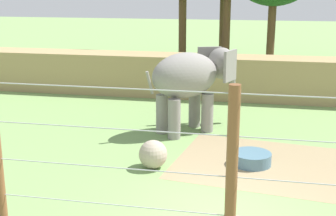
{
  "coord_description": "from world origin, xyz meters",
  "views": [
    {
      "loc": [
        0.6,
        -9.39,
        4.94
      ],
      "look_at": [
        -2.06,
        3.68,
        1.4
      ],
      "focal_mm": 49.62,
      "sensor_mm": 36.0,
      "label": 1
    }
  ],
  "objects": [
    {
      "name": "ground_plane",
      "position": [
        0.0,
        0.0,
        0.0
      ],
      "size": [
        120.0,
        120.0,
        0.0
      ],
      "primitive_type": "plane",
      "color": "#759956"
    },
    {
      "name": "embankment_wall",
      "position": [
        0.0,
        11.25,
        0.94
      ],
      "size": [
        36.0,
        1.8,
        1.87
      ],
      "primitive_type": "cube",
      "color": "tan",
      "rests_on": "ground"
    },
    {
      "name": "cable_fence",
      "position": [
        0.07,
        -2.49,
        1.76
      ],
      "size": [
        8.75,
        0.19,
        3.49
      ],
      "color": "brown",
      "rests_on": "ground"
    },
    {
      "name": "enrichment_ball",
      "position": [
        -2.22,
        2.39,
        0.4
      ],
      "size": [
        0.8,
        0.8,
        0.8
      ],
      "primitive_type": "sphere",
      "color": "tan",
      "rests_on": "ground"
    },
    {
      "name": "dirt_patch",
      "position": [
        1.81,
        3.17,
        0.0
      ],
      "size": [
        7.44,
        4.95,
        0.01
      ],
      "primitive_type": "cube",
      "rotation": [
        0.0,
        0.0,
        -0.14
      ],
      "color": "#937F5B",
      "rests_on": "ground"
    },
    {
      "name": "elephant",
      "position": [
        -1.69,
        5.99,
        1.87
      ],
      "size": [
        3.19,
        3.17,
        2.83
      ],
      "color": "gray",
      "rests_on": "ground"
    },
    {
      "name": "water_tub",
      "position": [
        0.47,
        3.18,
        0.18
      ],
      "size": [
        1.1,
        1.1,
        0.35
      ],
      "color": "slate",
      "rests_on": "ground"
    }
  ]
}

